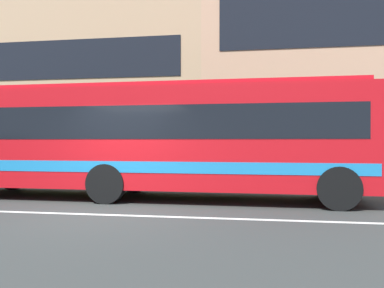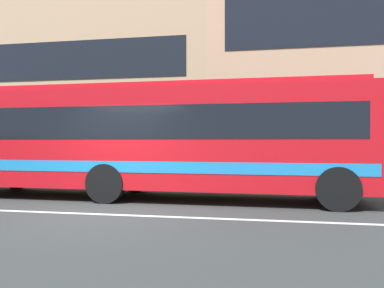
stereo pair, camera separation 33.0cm
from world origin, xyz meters
name	(u,v)px [view 1 (the left image)]	position (x,y,z in m)	size (l,w,h in m)	color
ground_plane	(101,215)	(0.00, 0.00, 0.00)	(160.00, 160.00, 0.00)	#373936
lane_centre_line	(101,215)	(0.00, 0.00, 0.00)	(60.00, 0.16, 0.01)	silver
hedge_row_far	(73,169)	(-3.88, 6.65, 0.50)	(16.06, 1.10, 1.00)	#2B621D
apartment_block_left	(23,90)	(-12.09, 16.32, 4.96)	(25.24, 10.29, 9.91)	tan
transit_bus	(147,137)	(0.26, 2.63, 1.69)	(11.76, 2.71, 3.06)	red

